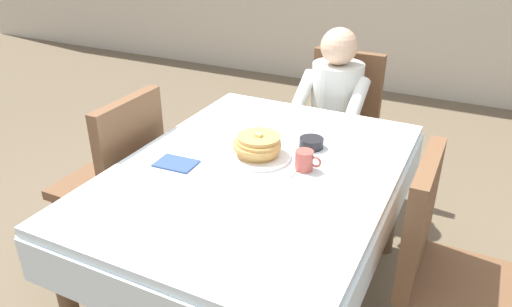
% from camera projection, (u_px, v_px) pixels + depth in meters
% --- Properties ---
extents(ground_plane, '(14.00, 14.00, 0.00)m').
position_uv_depth(ground_plane, '(257.00, 301.00, 2.36)').
color(ground_plane, brown).
extents(dining_table_main, '(1.12, 1.52, 0.74)m').
position_uv_depth(dining_table_main, '(257.00, 186.00, 2.07)').
color(dining_table_main, silver).
rests_on(dining_table_main, ground).
extents(chair_diner, '(0.44, 0.45, 0.93)m').
position_uv_depth(chair_diner, '(340.00, 118.00, 3.05)').
color(chair_diner, brown).
rests_on(chair_diner, ground).
extents(diner_person, '(0.40, 0.43, 1.12)m').
position_uv_depth(diner_person, '(334.00, 105.00, 2.87)').
color(diner_person, silver).
rests_on(diner_person, ground).
extents(chair_left_side, '(0.45, 0.44, 0.93)m').
position_uv_depth(chair_left_side, '(119.00, 172.00, 2.43)').
color(chair_left_side, brown).
rests_on(chair_left_side, ground).
extents(chair_right_side, '(0.45, 0.44, 0.93)m').
position_uv_depth(chair_right_side, '(441.00, 260.00, 1.82)').
color(chair_right_side, brown).
rests_on(chair_right_side, ground).
extents(plate_breakfast, '(0.28, 0.28, 0.02)m').
position_uv_depth(plate_breakfast, '(259.00, 156.00, 2.10)').
color(plate_breakfast, white).
rests_on(plate_breakfast, dining_table_main).
extents(breakfast_stack, '(0.21, 0.21, 0.10)m').
position_uv_depth(breakfast_stack, '(258.00, 145.00, 2.08)').
color(breakfast_stack, tan).
rests_on(breakfast_stack, plate_breakfast).
extents(cup_coffee, '(0.11, 0.08, 0.08)m').
position_uv_depth(cup_coffee, '(305.00, 160.00, 1.99)').
color(cup_coffee, '#B24C42').
rests_on(cup_coffee, dining_table_main).
extents(bowl_butter, '(0.11, 0.11, 0.04)m').
position_uv_depth(bowl_butter, '(311.00, 143.00, 2.19)').
color(bowl_butter, black).
rests_on(bowl_butter, dining_table_main).
extents(fork_left_of_plate, '(0.02, 0.18, 0.00)m').
position_uv_depth(fork_left_of_plate, '(219.00, 150.00, 2.16)').
color(fork_left_of_plate, silver).
rests_on(fork_left_of_plate, dining_table_main).
extents(knife_right_of_plate, '(0.02, 0.20, 0.00)m').
position_uv_depth(knife_right_of_plate, '(298.00, 168.00, 2.01)').
color(knife_right_of_plate, silver).
rests_on(knife_right_of_plate, dining_table_main).
extents(spoon_near_edge, '(0.15, 0.03, 0.00)m').
position_uv_depth(spoon_near_edge, '(226.00, 193.00, 1.84)').
color(spoon_near_edge, silver).
rests_on(spoon_near_edge, dining_table_main).
extents(napkin_folded, '(0.18, 0.13, 0.01)m').
position_uv_depth(napkin_folded, '(176.00, 163.00, 2.05)').
color(napkin_folded, '#334C7F').
rests_on(napkin_folded, dining_table_main).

